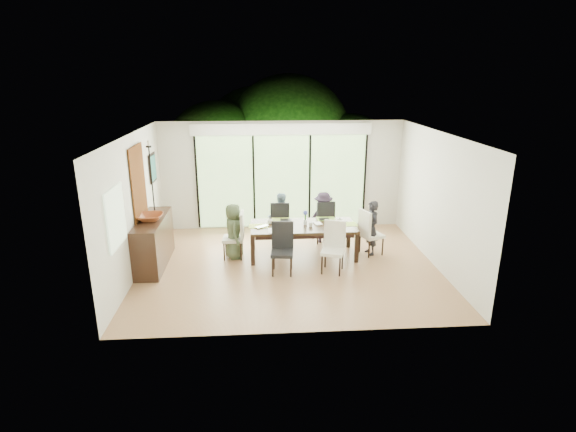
{
  "coord_description": "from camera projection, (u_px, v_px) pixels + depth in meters",
  "views": [
    {
      "loc": [
        -0.6,
        -8.48,
        3.78
      ],
      "look_at": [
        0.0,
        0.25,
        1.0
      ],
      "focal_mm": 28.0,
      "sensor_mm": 36.0,
      "label": 1
    }
  ],
  "objects": [
    {
      "name": "platter_base",
      "position": [
        278.0,
        230.0,
        9.24
      ],
      "size": [
        0.24,
        0.24,
        0.02
      ],
      "primitive_type": "cube",
      "color": "white",
      "rests_on": "table_top"
    },
    {
      "name": "wall_front",
      "position": [
        301.0,
        251.0,
        6.45
      ],
      "size": [
        6.0,
        0.02,
        2.7
      ],
      "primitive_type": "cube",
      "color": "white",
      "rests_on": "floor"
    },
    {
      "name": "rail_top",
      "position": [
        279.0,
        190.0,
        13.07
      ],
      "size": [
        6.0,
        0.08,
        0.06
      ],
      "primitive_type": "cube",
      "color": "brown",
      "rests_on": "deck"
    },
    {
      "name": "foliage_right",
      "position": [
        349.0,
        160.0,
        13.76
      ],
      "size": [
        2.8,
        2.8,
        2.8
      ],
      "primitive_type": "sphere",
      "color": "#14380F",
      "rests_on": "ground"
    },
    {
      "name": "wall_right",
      "position": [
        438.0,
        200.0,
        9.03
      ],
      "size": [
        0.02,
        5.0,
        2.7
      ],
      "primitive_type": "cube",
      "color": "beige",
      "rests_on": "floor"
    },
    {
      "name": "chair_near_left",
      "position": [
        282.0,
        249.0,
        8.76
      ],
      "size": [
        0.47,
        0.47,
        1.02
      ],
      "primitive_type": null,
      "rotation": [
        0.0,
        0.0,
        -0.11
      ],
      "color": "black",
      "rests_on": "floor"
    },
    {
      "name": "chair_left_end",
      "position": [
        233.0,
        235.0,
        9.52
      ],
      "size": [
        0.44,
        0.44,
        1.02
      ],
      "primitive_type": null,
      "rotation": [
        0.0,
        0.0,
        -1.61
      ],
      "color": "beige",
      "rests_on": "floor"
    },
    {
      "name": "person_far_left",
      "position": [
        280.0,
        218.0,
        10.35
      ],
      "size": [
        0.62,
        0.47,
        1.2
      ],
      "primitive_type": "imported",
      "rotation": [
        0.0,
        0.0,
        3.37
      ],
      "color": "#7391A7",
      "rests_on": "floor"
    },
    {
      "name": "placemat_far_l",
      "position": [
        281.0,
        220.0,
        9.91
      ],
      "size": [
        0.41,
        0.3,
        0.01
      ],
      "primitive_type": "cube",
      "color": "#8DA53B",
      "rests_on": "table_top"
    },
    {
      "name": "candlestick_pan",
      "position": [
        149.0,
        147.0,
        8.93
      ],
      "size": [
        0.11,
        0.11,
        0.03
      ],
      "primitive_type": "cylinder",
      "color": "black",
      "rests_on": "sideboard"
    },
    {
      "name": "foliage_left",
      "position": [
        218.0,
        154.0,
        13.63
      ],
      "size": [
        3.2,
        3.2,
        3.2
      ],
      "primitive_type": "sphere",
      "color": "#14380F",
      "rests_on": "ground"
    },
    {
      "name": "hyacinth_stems",
      "position": [
        305.0,
        217.0,
        9.56
      ],
      "size": [
        0.04,
        0.04,
        0.15
      ],
      "primitive_type": "cylinder",
      "color": "#337226",
      "rests_on": "table_top"
    },
    {
      "name": "table_leg_fr",
      "position": [
        357.0,
        248.0,
        9.34
      ],
      "size": [
        0.08,
        0.08,
        0.64
      ],
      "primitive_type": "cube",
      "color": "black",
      "rests_on": "floor"
    },
    {
      "name": "glass_doors",
      "position": [
        282.0,
        182.0,
        11.23
      ],
      "size": [
        4.2,
        0.02,
        2.3
      ],
      "primitive_type": "cube",
      "color": "#598C3F",
      "rests_on": "wall_back"
    },
    {
      "name": "vase",
      "position": [
        305.0,
        222.0,
        9.6
      ],
      "size": [
        0.07,
        0.07,
        0.11
      ],
      "primitive_type": "cylinder",
      "color": "silver",
      "rests_on": "table_top"
    },
    {
      "name": "tablet_far_r",
      "position": [
        324.0,
        219.0,
        9.93
      ],
      "size": [
        0.22,
        0.16,
        0.01
      ],
      "primitive_type": "cube",
      "color": "black",
      "rests_on": "table_top"
    },
    {
      "name": "chair_far_left",
      "position": [
        280.0,
        221.0,
        10.4
      ],
      "size": [
        0.45,
        0.45,
        1.02
      ],
      "primitive_type": null,
      "rotation": [
        0.0,
        0.0,
        3.08
      ],
      "color": "black",
      "rests_on": "floor"
    },
    {
      "name": "candlestick_base",
      "position": [
        155.0,
        213.0,
        9.35
      ],
      "size": [
        0.11,
        0.11,
        0.04
      ],
      "primitive_type": "cylinder",
      "color": "black",
      "rests_on": "sideboard"
    },
    {
      "name": "cup_b",
      "position": [
        311.0,
        225.0,
        9.46
      ],
      "size": [
        0.13,
        0.13,
        0.09
      ],
      "primitive_type": "imported",
      "rotation": [
        0.0,
        0.0,
        2.11
      ],
      "color": "white",
      "rests_on": "table_top"
    },
    {
      "name": "placemat_right",
      "position": [
        347.0,
        224.0,
        9.62
      ],
      "size": [
        0.41,
        0.3,
        0.01
      ],
      "primitive_type": "cube",
      "color": "#97BD43",
      "rests_on": "table_top"
    },
    {
      "name": "deck",
      "position": [
        280.0,
        218.0,
        12.49
      ],
      "size": [
        6.0,
        1.8,
        0.1
      ],
      "primitive_type": "cube",
      "color": "#503A22",
      "rests_on": "ground"
    },
    {
      "name": "mullion_d",
      "position": [
        365.0,
        180.0,
        11.36
      ],
      "size": [
        0.05,
        0.04,
        2.3
      ],
      "primitive_type": "cube",
      "color": "black",
      "rests_on": "wall_back"
    },
    {
      "name": "mullion_a",
      "position": [
        197.0,
        183.0,
        11.08
      ],
      "size": [
        0.05,
        0.04,
        2.3
      ],
      "primitive_type": "cube",
      "color": "black",
      "rests_on": "wall_back"
    },
    {
      "name": "cup_a",
      "position": [
        270.0,
        222.0,
        9.65
      ],
      "size": [
        0.14,
        0.14,
        0.09
      ],
      "primitive_type": "imported",
      "rotation": [
        0.0,
        0.0,
        0.23
      ],
      "color": "white",
      "rests_on": "table_top"
    },
    {
      "name": "ceiling",
      "position": [
        289.0,
        134.0,
        8.42
      ],
      "size": [
        6.0,
        5.0,
        0.01
      ],
      "primitive_type": "cube",
      "color": "white",
      "rests_on": "wall_back"
    },
    {
      "name": "papers",
      "position": [
        336.0,
        225.0,
        9.56
      ],
      "size": [
        0.28,
        0.2,
        0.0
      ],
      "primitive_type": "cube",
      "color": "white",
      "rests_on": "table_top"
    },
    {
      "name": "table_leg_bl",
      "position": [
        253.0,
        236.0,
        10.01
      ],
      "size": [
        0.08,
        0.08,
        0.64
      ],
      "primitive_type": "cube",
      "color": "black",
      "rests_on": "floor"
    },
    {
      "name": "person_far_right",
      "position": [
        323.0,
        217.0,
        10.42
      ],
      "size": [
        0.58,
        0.39,
        1.2
      ],
      "primitive_type": "imported",
      "rotation": [
        0.0,
        0.0,
        3.21
      ],
      "color": "#251C2A",
      "rests_on": "floor"
    },
    {
      "name": "table_leg_br",
      "position": [
        348.0,
        234.0,
        10.16
      ],
      "size": [
        0.08,
        0.08,
        0.64
      ],
      "primitive_type": "cube",
      "color": "black",
      "rests_on": "floor"
    },
    {
      "name": "chair_far_right",
      "position": [
        323.0,
        220.0,
        10.46
      ],
      "size": [
        0.49,
        0.49,
        1.02
      ],
      "primitive_type": null,
      "rotation": [
        0.0,
        0.0,
        3.31
      ],
      "color": "black",
      "rests_on": "floor"
    },
    {
      "name": "laptop",
      "position": [
        263.0,
        227.0,
        9.41
      ],
      "size": [
        0.36,
        0.34,
        0.02
      ],
      "primitive_type": "imported",
      "rotation": [
        0.0,
        0.0,
        0.65
      ],
      "color": "silver",
      "rests_on": "table_top"
    },
    {
      "name": "floor",
      "position": [
        289.0,
        266.0,
        9.24
      ],
      "size": [
        6.0,
        5.0,
        0.01
      ],
      "primitive_type": "cube",
      "color": "brown",
      "rests_on": "ground"
    },
    {
      "name": "sideboard",
      "position": [
        153.0,
        242.0,
        9.17
      ],
      "size": [
        0.5,
        1.76,
        0.99
      ],
      "primitive_type": "cube",
      "color": "black",
      "rests_on": "floor"
    },
    {
      "name": "wall_left",
      "position": [
        133.0,
        206.0,
        8.63
      ],
      "size": [
        0.02,
        5.0,
        2.7
      ],
      "primitive_type": "cube",
      "color": "silver",
      "rests_on": "floor"
    },
    {
      "name": "table_apron",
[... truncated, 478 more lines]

